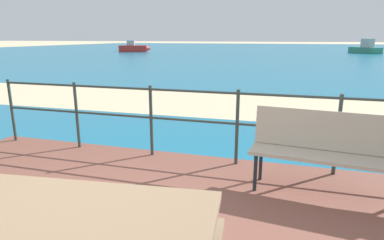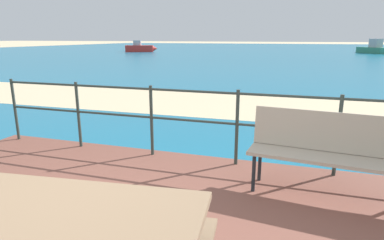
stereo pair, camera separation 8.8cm
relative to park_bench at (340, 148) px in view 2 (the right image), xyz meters
name	(u,v)px [view 2 (the right image)]	position (x,y,z in m)	size (l,w,h in m)	color
sea_water	(287,51)	(-1.73, 38.13, -0.58)	(90.00, 90.00, 0.01)	#196B8E
beach_strip	(241,105)	(-1.73, 4.66, -0.58)	(54.00, 3.24, 0.01)	beige
park_bench	(340,148)	(0.00, 0.00, 0.00)	(1.81, 0.61, 0.86)	tan
railing_fence	(193,115)	(-1.73, 0.56, 0.09)	(5.94, 0.04, 0.98)	#2D3833
boat_near	(373,49)	(7.00, 35.44, -0.12)	(2.81, 4.19, 1.48)	#338466
boat_mid	(140,48)	(-17.71, 31.29, -0.14)	(3.71, 2.42, 1.28)	red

